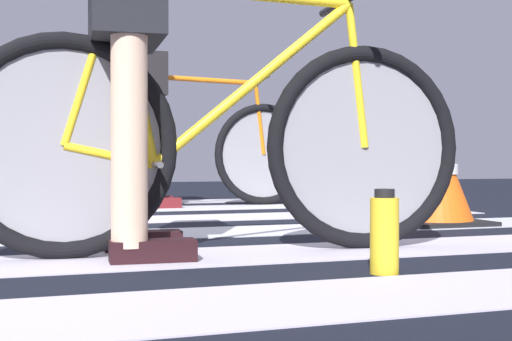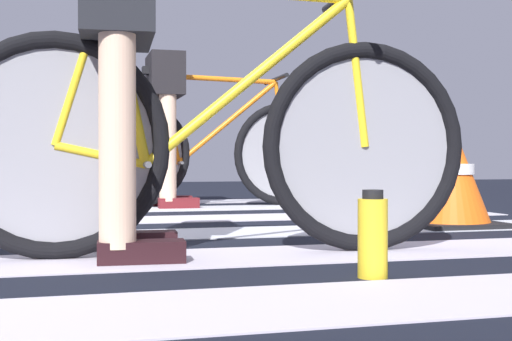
# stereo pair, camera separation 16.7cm
# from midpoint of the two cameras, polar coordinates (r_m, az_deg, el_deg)

# --- Properties ---
(ground) EXTENTS (18.00, 14.00, 0.02)m
(ground) POSITION_cam_midpoint_polar(r_m,az_deg,el_deg) (3.36, -20.29, -4.74)
(ground) COLOR black
(crosswalk_markings) EXTENTS (5.37, 4.24, 0.00)m
(crosswalk_markings) POSITION_cam_midpoint_polar(r_m,az_deg,el_deg) (3.32, -19.95, -4.59)
(crosswalk_markings) COLOR silver
(crosswalk_markings) RESTS_ON ground
(bicycle_1_of_4) EXTENTS (1.74, 0.52, 0.93)m
(bicycle_1_of_4) POSITION_cam_midpoint_polar(r_m,az_deg,el_deg) (2.30, -4.81, 2.65)
(bicycle_1_of_4) COLOR black
(bicycle_1_of_4) RESTS_ON ground
(cyclist_1_of_4) EXTENTS (0.34, 0.42, 0.97)m
(cyclist_1_of_4) POSITION_cam_midpoint_polar(r_m,az_deg,el_deg) (2.29, -12.57, 8.69)
(cyclist_1_of_4) COLOR beige
(cyclist_1_of_4) RESTS_ON ground
(bicycle_3_of_4) EXTENTS (1.74, 0.52, 0.93)m
(bicycle_3_of_4) POSITION_cam_midpoint_polar(r_m,az_deg,el_deg) (4.77, -6.18, 1.67)
(bicycle_3_of_4) COLOR black
(bicycle_3_of_4) RESTS_ON ground
(cyclist_3_of_4) EXTENTS (0.31, 0.41, 1.02)m
(cyclist_3_of_4) POSITION_cam_midpoint_polar(r_m,az_deg,el_deg) (4.72, -9.89, 5.00)
(cyclist_3_of_4) COLOR beige
(cyclist_3_of_4) RESTS_ON ground
(water_bottle) EXTENTS (0.08, 0.08, 0.23)m
(water_bottle) POSITION_cam_midpoint_polar(r_m,az_deg,el_deg) (1.92, 8.25, -5.19)
(water_bottle) COLOR yellow
(water_bottle) RESTS_ON ground
(traffic_cone) EXTENTS (0.43, 0.43, 0.49)m
(traffic_cone) POSITION_cam_midpoint_polar(r_m,az_deg,el_deg) (3.47, 13.34, -0.51)
(traffic_cone) COLOR black
(traffic_cone) RESTS_ON ground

